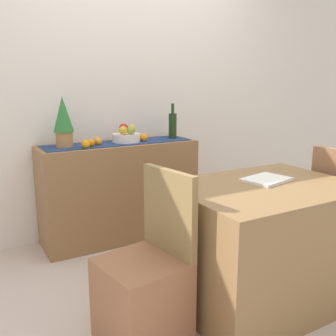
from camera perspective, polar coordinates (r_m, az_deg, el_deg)
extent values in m
cube|color=beige|center=(2.81, 5.03, -15.94)|extent=(6.40, 6.40, 0.02)
cube|color=silver|center=(3.49, -5.87, 12.93)|extent=(6.40, 0.06, 2.70)
cube|color=olive|center=(3.30, -7.22, -3.49)|extent=(1.33, 0.42, 0.84)
cube|color=navy|center=(3.21, -7.43, 3.77)|extent=(1.25, 0.32, 0.01)
cylinder|color=white|center=(3.23, -6.31, 4.55)|extent=(0.23, 0.23, 0.07)
sphere|color=#8CA537|center=(3.17, -5.59, 5.71)|extent=(0.07, 0.07, 0.07)
sphere|color=red|center=(3.28, -6.70, 6.00)|extent=(0.08, 0.08, 0.08)
sphere|color=gold|center=(3.16, -6.78, 5.65)|extent=(0.07, 0.07, 0.07)
sphere|color=gold|center=(3.26, -5.49, 5.93)|extent=(0.07, 0.07, 0.07)
cylinder|color=#1B3515|center=(3.42, 0.70, 6.31)|extent=(0.07, 0.07, 0.23)
cylinder|color=#1B3515|center=(3.41, 0.71, 8.95)|extent=(0.03, 0.03, 0.09)
cylinder|color=#AD7A43|center=(3.06, -15.33, 4.12)|extent=(0.13, 0.13, 0.13)
cone|color=#2D7434|center=(3.03, -15.55, 7.83)|extent=(0.16, 0.16, 0.27)
sphere|color=orange|center=(2.98, -12.27, 3.52)|extent=(0.07, 0.07, 0.07)
sphere|color=orange|center=(3.11, -10.51, 3.96)|extent=(0.07, 0.07, 0.07)
sphere|color=orange|center=(3.04, -11.56, 3.72)|extent=(0.07, 0.07, 0.07)
sphere|color=orange|center=(3.27, -3.63, 4.60)|extent=(0.07, 0.07, 0.07)
cube|color=olive|center=(2.45, 13.98, -10.83)|extent=(1.09, 0.82, 0.74)
cube|color=white|center=(2.42, 14.61, -1.69)|extent=(0.32, 0.26, 0.02)
cube|color=#996342|center=(2.09, -3.93, -19.32)|extent=(0.46, 0.46, 0.45)
cube|color=olive|center=(1.99, 0.16, -6.58)|extent=(0.10, 0.40, 0.45)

